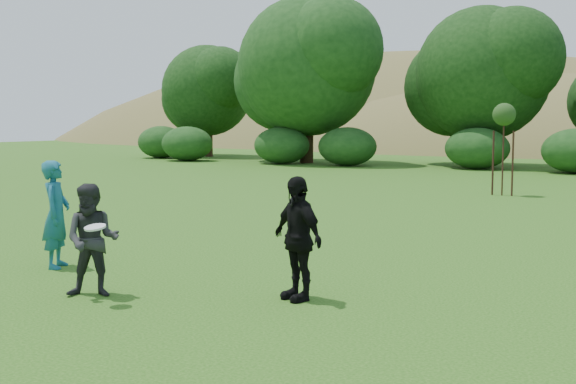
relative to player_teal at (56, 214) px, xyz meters
The scene contains 6 objects.
ground 2.78m from the player_teal, ahead, with size 120.00×120.00×0.00m, color #19470C.
player_teal is the anchor object (origin of this frame).
player_grey 2.16m from the player_teal, 29.61° to the right, with size 0.73×0.57×1.49m, color #292A2C.
player_black 4.29m from the player_teal, ahead, with size 0.94×0.39×1.61m, color black.
frisbee 2.62m from the player_teal, 31.37° to the right, with size 0.27×0.27×0.07m.
sapling 15.13m from the player_teal, 77.51° to the left, with size 0.70×0.70×2.85m.
Camera 1 is at (6.22, -7.53, 2.31)m, focal length 45.00 mm.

